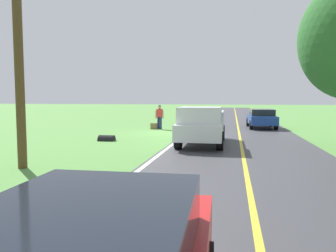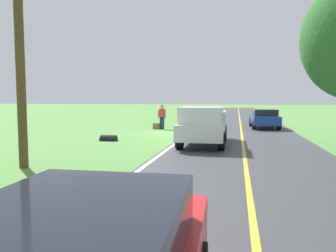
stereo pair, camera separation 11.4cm
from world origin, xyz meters
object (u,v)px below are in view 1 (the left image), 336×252
at_px(pickup_truck_passing, 202,125).
at_px(utility_pole_roadside, 17,25).
at_px(hitchhiker_walking, 160,116).
at_px(suitcase_carried, 154,126).
at_px(sedan_near_oncoming, 261,118).

height_order(pickup_truck_passing, utility_pole_roadside, utility_pole_roadside).
relative_size(hitchhiker_walking, suitcase_carried, 3.80).
xyz_separation_m(sedan_near_oncoming, utility_pole_roadside, (8.63, 16.19, 3.70)).
distance_m(hitchhiker_walking, suitcase_carried, 0.88).
height_order(hitchhiker_walking, suitcase_carried, hitchhiker_walking).
bearing_deg(pickup_truck_passing, utility_pole_roadside, 51.21).
bearing_deg(suitcase_carried, sedan_near_oncoming, 110.52).
distance_m(hitchhiker_walking, utility_pole_roadside, 14.32).
height_order(pickup_truck_passing, sedan_near_oncoming, pickup_truck_passing).
xyz_separation_m(pickup_truck_passing, utility_pole_roadside, (5.08, 6.32, 3.49)).
xyz_separation_m(suitcase_carried, sedan_near_oncoming, (-7.68, -2.43, 0.54)).
height_order(hitchhiker_walking, utility_pole_roadside, utility_pole_roadside).
distance_m(suitcase_carried, utility_pole_roadside, 14.43).
relative_size(suitcase_carried, utility_pole_roadside, 0.05).
bearing_deg(utility_pole_roadside, suitcase_carried, -93.95).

